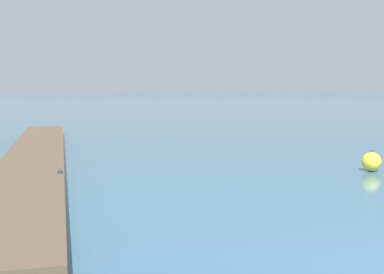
{
  "coord_description": "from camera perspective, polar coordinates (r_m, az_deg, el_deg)",
  "views": [
    {
      "loc": [
        -5.52,
        -4.2,
        2.55
      ],
      "look_at": [
        -2.52,
        7.2,
        1.4
      ],
      "focal_mm": 47.5,
      "sensor_mm": 36.0,
      "label": 1
    }
  ],
  "objects": [
    {
      "name": "floating_dock",
      "position": [
        17.45,
        -17.17,
        -1.88
      ],
      "size": [
        1.94,
        22.92,
        0.53
      ],
      "color": "brown",
      "rests_on": "ground"
    },
    {
      "name": "mooring_buoy",
      "position": [
        16.45,
        19.52,
        -2.63
      ],
      "size": [
        0.59,
        0.59,
        0.66
      ],
      "color": "yellow",
      "rests_on": "ground"
    }
  ]
}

